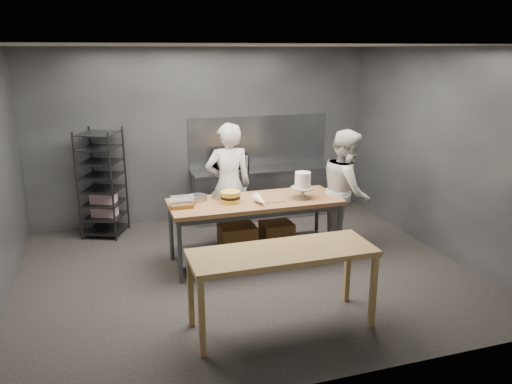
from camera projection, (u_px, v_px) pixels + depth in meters
ground at (245, 271)px, 6.89m from camera, size 6.00×6.00×0.00m
back_wall at (205, 135)px, 8.77m from camera, size 6.00×0.04×3.00m
work_table at (255, 223)px, 7.11m from camera, size 2.40×0.90×0.92m
near_counter at (282, 258)px, 5.33m from camera, size 2.00×0.70×0.90m
back_counter at (264, 192)px, 9.05m from camera, size 2.60×0.60×0.90m
splashback_panel at (259, 141)px, 9.08m from camera, size 2.60×0.02×0.90m
speed_rack at (102, 184)px, 8.06m from camera, size 0.81×0.83×1.75m
chef_behind at (229, 185)px, 7.59m from camera, size 0.72×0.49×1.92m
chef_right at (346, 191)px, 7.42m from camera, size 1.00×1.10×1.84m
microwave at (231, 162)px, 8.71m from camera, size 0.54×0.37×0.30m
frosted_cake_stand at (303, 182)px, 7.02m from camera, size 0.34×0.34×0.38m
layer_cake at (230, 197)px, 6.86m from camera, size 0.27×0.27×0.16m
cake_pans at (209, 197)px, 7.02m from camera, size 0.61×0.29×0.07m
piping_bag at (261, 201)px, 6.75m from camera, size 0.14×0.38×0.12m
offset_spatula at (269, 203)px, 6.85m from camera, size 0.36×0.02×0.02m
pastry_clamshells at (182, 202)px, 6.71m from camera, size 0.35×0.33×0.11m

